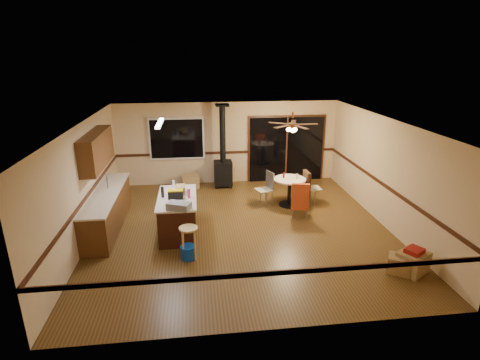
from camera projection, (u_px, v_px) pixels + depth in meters
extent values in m
plane|color=#513716|center=(241.00, 229.00, 9.06)|extent=(7.00, 7.00, 0.00)
plane|color=silver|center=(242.00, 122.00, 8.21)|extent=(7.00, 7.00, 0.00)
plane|color=#CEB082|center=(228.00, 143.00, 11.92)|extent=(7.00, 0.00, 7.00)
plane|color=#CEB082|center=(272.00, 256.00, 5.35)|extent=(7.00, 0.00, 7.00)
plane|color=#CEB082|center=(84.00, 184.00, 8.24)|extent=(0.00, 7.00, 7.00)
plane|color=#CEB082|center=(385.00, 172.00, 9.03)|extent=(0.00, 7.00, 7.00)
cube|color=black|center=(177.00, 139.00, 11.63)|extent=(1.72, 0.10, 1.32)
cube|color=black|center=(286.00, 149.00, 12.17)|extent=(2.52, 0.10, 2.10)
cube|color=#563015|center=(108.00, 211.00, 9.02)|extent=(0.60, 3.00, 0.86)
cube|color=beige|center=(105.00, 193.00, 8.88)|extent=(0.64, 3.04, 0.04)
cube|color=#563015|center=(97.00, 150.00, 8.72)|extent=(0.35, 2.00, 0.80)
cube|color=#36160D|center=(178.00, 216.00, 8.75)|extent=(0.80, 1.60, 0.86)
cube|color=beige|center=(177.00, 198.00, 8.60)|extent=(0.88, 1.68, 0.04)
cube|color=black|center=(223.00, 173.00, 11.75)|extent=(0.55, 0.50, 0.75)
cylinder|color=black|center=(223.00, 133.00, 11.34)|extent=(0.18, 0.18, 1.77)
cylinder|color=brown|center=(292.00, 125.00, 9.73)|extent=(0.24, 0.24, 0.10)
cylinder|color=brown|center=(293.00, 115.00, 9.64)|extent=(0.05, 0.05, 0.16)
sphere|color=#FFD88C|center=(292.00, 130.00, 9.77)|extent=(0.16, 0.16, 0.16)
cube|color=white|center=(160.00, 123.00, 8.30)|extent=(0.10, 1.20, 0.04)
cube|color=slate|center=(179.00, 206.00, 7.90)|extent=(0.56, 0.44, 0.15)
cube|color=black|center=(176.00, 195.00, 8.48)|extent=(0.34, 0.18, 0.19)
cube|color=gold|center=(175.00, 190.00, 8.45)|extent=(0.34, 0.18, 0.03)
cube|color=olive|center=(181.00, 190.00, 8.77)|extent=(0.22, 0.30, 0.20)
cylinder|color=black|center=(163.00, 192.00, 8.56)|extent=(0.09, 0.09, 0.25)
cylinder|color=#D84C8C|center=(189.00, 193.00, 8.51)|extent=(0.07, 0.07, 0.22)
cylinder|color=white|center=(174.00, 184.00, 9.20)|extent=(0.06, 0.06, 0.17)
cylinder|color=#D7BA71|center=(189.00, 243.00, 7.69)|extent=(0.49, 0.49, 0.69)
cylinder|color=#0D43BF|center=(188.00, 252.00, 7.73)|extent=(0.35, 0.35, 0.28)
cylinder|color=black|center=(289.00, 204.00, 10.45)|extent=(0.55, 0.55, 0.04)
cylinder|color=black|center=(289.00, 192.00, 10.33)|extent=(0.10, 0.10, 0.70)
cylinder|color=beige|center=(290.00, 179.00, 10.21)|extent=(0.88, 0.88, 0.04)
cylinder|color=#590C14|center=(284.00, 175.00, 10.26)|extent=(0.07, 0.07, 0.15)
cylinder|color=beige|center=(297.00, 177.00, 10.16)|extent=(0.08, 0.08, 0.14)
cube|color=tan|center=(264.00, 190.00, 10.33)|extent=(0.51, 0.51, 0.03)
cube|color=slate|center=(270.00, 180.00, 10.33)|extent=(0.16, 0.39, 0.50)
cube|color=tan|center=(300.00, 199.00, 9.67)|extent=(0.49, 0.49, 0.03)
cube|color=slate|center=(300.00, 193.00, 9.41)|extent=(0.40, 0.13, 0.50)
cube|color=#BD3D15|center=(300.00, 197.00, 9.42)|extent=(0.45, 0.20, 0.70)
cube|color=tan|center=(313.00, 188.00, 10.44)|extent=(0.41, 0.41, 0.03)
cube|color=slate|center=(307.00, 180.00, 10.33)|extent=(0.04, 0.40, 0.50)
cube|color=#311E12|center=(306.00, 184.00, 10.36)|extent=(0.11, 0.44, 0.70)
cube|color=olive|center=(190.00, 181.00, 11.76)|extent=(0.56, 0.47, 0.42)
cube|color=olive|center=(413.00, 262.00, 7.24)|extent=(0.70, 0.68, 0.41)
cube|color=olive|center=(399.00, 264.00, 7.23)|extent=(0.55, 0.53, 0.34)
cube|color=maroon|center=(415.00, 251.00, 7.15)|extent=(0.42, 0.41, 0.09)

